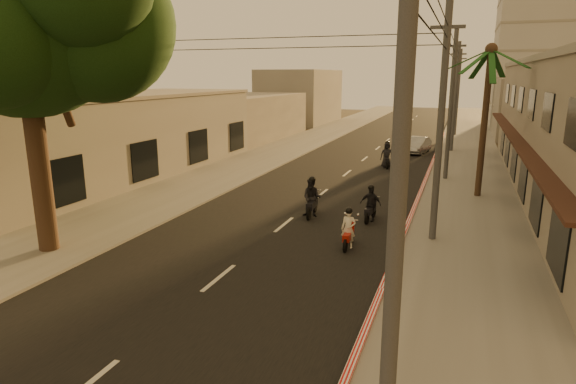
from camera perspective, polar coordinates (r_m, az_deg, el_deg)
The scene contains 19 objects.
ground at distance 14.29m, azimuth -12.05°, elevation -13.01°, with size 160.00×160.00×0.00m, color #383023.
road at distance 32.14m, azimuth 7.01°, elevation 2.22°, with size 10.00×140.00×0.02m, color black.
sidewalk_right at distance 31.37m, azimuth 20.47°, elevation 1.26°, with size 5.00×140.00×0.12m, color slate.
sidewalk_left at distance 34.54m, azimuth -5.21°, elevation 3.15°, with size 5.00×140.00×0.12m, color slate.
curb_stripe at distance 26.54m, azimuth 15.31°, elevation -0.42°, with size 0.20×60.00×0.20m, color red.
left_building at distance 32.63m, azimuth -20.33°, elevation 6.25°, with size 8.20×24.20×5.20m.
distant_tower at distance 67.76m, azimuth 29.10°, elevation 18.55°, with size 12.10×12.10×28.00m.
broadleaf_tree at distance 18.84m, azimuth -28.03°, elevation 18.66°, with size 9.60×8.70×12.10m.
palm_tree at distance 26.76m, azimuth 22.87°, elevation 14.38°, with size 5.00×5.00×8.20m.
utility_poles at distance 30.74m, azimuth 19.02°, elevation 13.33°, with size 1.20×48.26×9.00m.
filler_right at distance 56.26m, azimuth 27.42°, elevation 8.78°, with size 8.00×14.00×6.00m, color gray.
filler_left_near at distance 49.58m, azimuth -5.23°, elevation 8.84°, with size 8.00×14.00×4.40m, color gray.
filler_left_far at distance 66.20m, azimuth 1.48°, elevation 11.23°, with size 8.00×14.00×7.00m, color gray.
scooter_red at distance 18.22m, azimuth 7.19°, elevation -4.49°, with size 0.61×1.63×1.59m.
scooter_mid_a at distance 22.01m, azimuth 2.85°, elevation -0.76°, with size 0.98×1.94×1.90m.
scooter_mid_b at distance 21.64m, azimuth 9.75°, elevation -1.49°, with size 0.99×1.72×1.68m.
scooter_far_a at distance 34.43m, azimuth 11.61°, elevation 4.25°, with size 1.16×1.90×1.90m.
scooter_far_b at distance 37.48m, azimuth 12.78°, elevation 4.94°, with size 1.33×1.90×1.88m.
parked_car at distance 41.63m, azimuth 15.10°, elevation 5.39°, with size 2.10×4.25×1.34m, color #95989D.
Camera 1 is at (6.98, -10.72, 6.35)m, focal length 30.00 mm.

